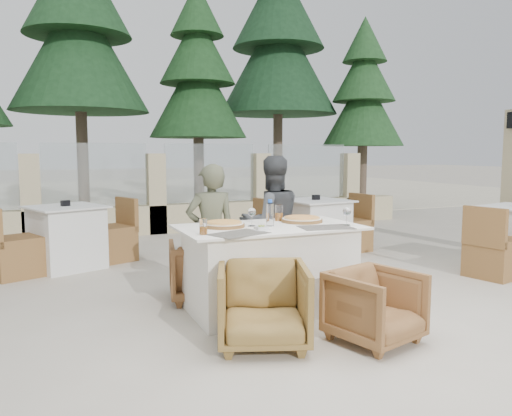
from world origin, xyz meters
name	(u,v)px	position (x,y,z in m)	size (l,w,h in m)	color
ground	(272,314)	(0.00, 0.00, 0.00)	(80.00, 80.00, 0.00)	beige
sand_patch	(100,193)	(0.00, 14.00, 0.01)	(30.00, 16.00, 0.01)	beige
perimeter_wall_far	(156,188)	(0.00, 4.80, 0.80)	(10.00, 0.34, 1.60)	#C7B98C
pine_mid_left	(79,65)	(-1.00, 7.50, 3.25)	(2.86, 2.86, 6.50)	#1C4220
pine_centre	(198,104)	(1.50, 7.20, 2.50)	(2.20, 2.20, 5.00)	#1E461F
pine_mid_right	(278,74)	(3.80, 7.80, 3.40)	(2.99, 2.99, 6.80)	#183B1F
pine_far_right	(363,118)	(5.50, 6.50, 2.25)	(1.98, 1.98, 4.50)	#224C23
dining_table	(269,268)	(0.02, 0.11, 0.39)	(1.60, 0.90, 0.77)	white
placemat_near_left	(239,234)	(-0.39, -0.19, 0.77)	(0.45, 0.30, 0.00)	#56534A
placemat_near_right	(326,227)	(0.43, -0.17, 0.77)	(0.45, 0.30, 0.00)	#57514A
pizza_left	(224,224)	(-0.37, 0.21, 0.79)	(0.37, 0.37, 0.05)	orange
pizza_right	(302,219)	(0.41, 0.22, 0.80)	(0.39, 0.39, 0.05)	#C85C1B
water_bottle	(270,213)	(0.03, 0.11, 0.89)	(0.07, 0.07, 0.24)	#AED0E5
wine_glass_centre	(252,216)	(-0.13, 0.16, 0.86)	(0.08, 0.08, 0.18)	silver
wine_glass_corner	(347,215)	(0.67, -0.13, 0.86)	(0.08, 0.08, 0.18)	white
beer_glass_left	(203,227)	(-0.66, -0.11, 0.83)	(0.06, 0.06, 0.13)	orange
beer_glass_right	(279,213)	(0.25, 0.38, 0.85)	(0.08, 0.08, 0.15)	orange
olive_dish	(261,228)	(-0.15, -0.09, 0.79)	(0.11, 0.11, 0.04)	silver
armchair_far_left	(202,270)	(-0.43, 0.68, 0.29)	(0.61, 0.63, 0.57)	brown
armchair_far_right	(277,259)	(0.46, 0.87, 0.28)	(0.59, 0.60, 0.55)	brown
armchair_near_left	(263,305)	(-0.37, -0.62, 0.31)	(0.65, 0.67, 0.61)	olive
armchair_near_right	(375,307)	(0.43, -0.90, 0.27)	(0.58, 0.60, 0.55)	brown
diner_left	(211,234)	(-0.38, 0.56, 0.66)	(0.48, 0.31, 1.32)	#494B37
diner_right	(272,223)	(0.33, 0.73, 0.69)	(0.67, 0.53, 1.39)	#3B3D40
bg_table_a	(67,237)	(-1.57, 2.58, 0.39)	(1.64, 0.82, 0.77)	silver
bg_table_b	(316,227)	(1.63, 2.07, 0.39)	(1.64, 0.82, 0.77)	silver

